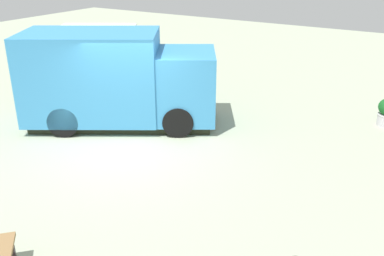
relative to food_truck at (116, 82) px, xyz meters
The scene contains 3 objects.
ground_plane 2.13m from the food_truck, 137.93° to the left, with size 40.00×40.00×0.00m, color #A7B296.
food_truck is the anchor object (origin of this frame).
planter_flowering_near 4.38m from the food_truck, 58.70° to the right, with size 0.59×0.59×0.72m.
Camera 1 is at (-6.42, 7.46, 4.61)m, focal length 40.43 mm.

